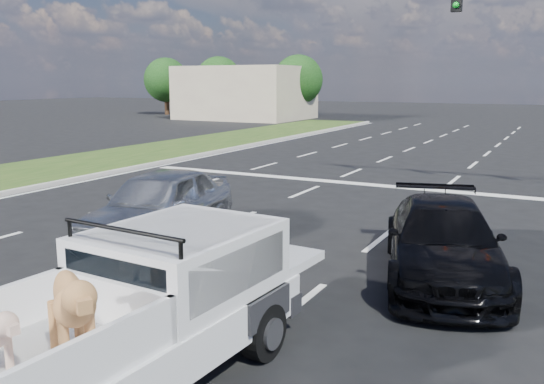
{
  "coord_description": "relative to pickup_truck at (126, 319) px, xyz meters",
  "views": [
    {
      "loc": [
        5.05,
        -7.08,
        3.18
      ],
      "look_at": [
        0.3,
        2.0,
        1.21
      ],
      "focal_mm": 38.0,
      "sensor_mm": 36.0,
      "label": 1
    }
  ],
  "objects": [
    {
      "name": "tree_far_c",
      "position": [
        -17.22,
        40.93,
        2.46
      ],
      "size": [
        4.2,
        4.2,
        5.4
      ],
      "color": "#332114",
      "rests_on": "ground"
    },
    {
      "name": "grass_median_left",
      "position": [
        -12.72,
        8.93,
        -0.78
      ],
      "size": [
        5.0,
        60.0,
        0.1
      ],
      "primitive_type": "cube",
      "color": "#204013",
      "rests_on": "ground"
    },
    {
      "name": "building_left",
      "position": [
        -21.22,
        38.93,
        1.37
      ],
      "size": [
        10.0,
        8.0,
        4.4
      ],
      "primitive_type": "cube",
      "color": "#BCB18F",
      "rests_on": "ground"
    },
    {
      "name": "curb_left",
      "position": [
        -10.27,
        8.93,
        -0.76
      ],
      "size": [
        0.15,
        60.0,
        0.14
      ],
      "primitive_type": "cube",
      "color": "#AAA59C",
      "rests_on": "ground"
    },
    {
      "name": "silver_sedan",
      "position": [
        -3.42,
        4.81,
        -0.1
      ],
      "size": [
        2.35,
        4.5,
        1.46
      ],
      "primitive_type": "imported",
      "rotation": [
        0.0,
        0.0,
        0.15
      ],
      "color": "#B1B3B8",
      "rests_on": "ground"
    },
    {
      "name": "tree_far_a",
      "position": [
        -31.22,
        40.93,
        2.46
      ],
      "size": [
        4.2,
        4.2,
        5.4
      ],
      "color": "#332114",
      "rests_on": "ground"
    },
    {
      "name": "ground",
      "position": [
        -1.22,
        2.93,
        -0.83
      ],
      "size": [
        160.0,
        160.0,
        0.0
      ],
      "primitive_type": "plane",
      "color": "black",
      "rests_on": "ground"
    },
    {
      "name": "road_markings",
      "position": [
        -1.22,
        9.5,
        -0.82
      ],
      "size": [
        17.75,
        60.0,
        0.01
      ],
      "color": "silver",
      "rests_on": "ground"
    },
    {
      "name": "pickup_truck",
      "position": [
        0.0,
        0.0,
        0.0
      ],
      "size": [
        2.04,
        4.84,
        1.78
      ],
      "rotation": [
        0.0,
        0.0,
        -0.06
      ],
      "color": "black",
      "rests_on": "ground"
    },
    {
      "name": "tree_far_b",
      "position": [
        -25.22,
        40.93,
        2.46
      ],
      "size": [
        4.2,
        4.2,
        5.4
      ],
      "color": "#332114",
      "rests_on": "ground"
    },
    {
      "name": "black_coupe",
      "position": [
        2.12,
        5.09,
        -0.2
      ],
      "size": [
        2.92,
        4.67,
        1.26
      ],
      "primitive_type": "imported",
      "rotation": [
        0.0,
        0.0,
        0.29
      ],
      "color": "black",
      "rests_on": "ground"
    }
  ]
}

